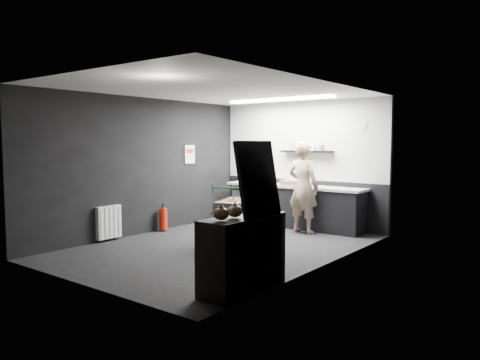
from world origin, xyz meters
The scene contains 22 objects.
floor centered at (0.00, 0.00, 0.00)m, with size 5.50×5.50×0.00m, color black.
ceiling centered at (0.00, 0.00, 2.70)m, with size 5.50×5.50×0.00m, color white.
wall_back centered at (0.00, 2.75, 1.35)m, with size 5.50×5.50×0.00m, color black.
wall_front centered at (0.00, -2.75, 1.35)m, with size 5.50×5.50×0.00m, color black.
wall_left centered at (-2.00, 0.00, 1.35)m, with size 5.50×5.50×0.00m, color black.
wall_right centered at (2.00, 0.00, 1.35)m, with size 5.50×5.50×0.00m, color black.
kitchen_wall_panel centered at (0.00, 2.73, 1.85)m, with size 3.95×0.02×1.70m, color beige.
dado_panel centered at (0.00, 2.73, 0.50)m, with size 3.95×0.02×1.00m, color black.
floating_shelf centered at (0.20, 2.62, 1.62)m, with size 1.20×0.22×0.04m, color black.
wall_clock centered at (1.40, 2.72, 2.15)m, with size 0.20×0.20×0.03m, color silver.
poster centered at (-1.98, 1.30, 1.55)m, with size 0.02×0.30×0.40m, color white.
poster_red_band centered at (-1.98, 1.30, 1.62)m, with size 0.01×0.22×0.10m, color red.
radiator centered at (-1.94, -0.90, 0.35)m, with size 0.10×0.50×0.60m, color silver.
ceiling_strip centered at (0.00, 1.85, 2.67)m, with size 2.40×0.20×0.04m, color white.
prep_counter centered at (0.14, 2.42, 0.46)m, with size 3.20×0.61×0.90m.
person centered at (0.50, 1.97, 0.92)m, with size 0.67×0.44×1.84m, color beige.
shopping_cart centered at (0.13, 0.30, 0.52)m, with size 0.90×1.18×1.08m.
sideboard centered at (1.76, -1.63, 0.58)m, with size 0.53×1.23×1.84m.
fire_extinguisher centered at (-1.85, 0.37, 0.26)m, with size 0.16×0.16×0.54m.
cardboard_box centered at (0.09, 2.37, 0.96)m, with size 0.56×0.43×0.11m, color #91734D.
pink_tub centered at (-0.59, 2.42, 1.00)m, with size 0.21×0.21×0.21m, color silver.
white_container centered at (-1.03, 2.37, 0.98)m, with size 0.18×0.14×0.16m, color silver.
Camera 1 is at (5.18, -6.15, 1.84)m, focal length 35.00 mm.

